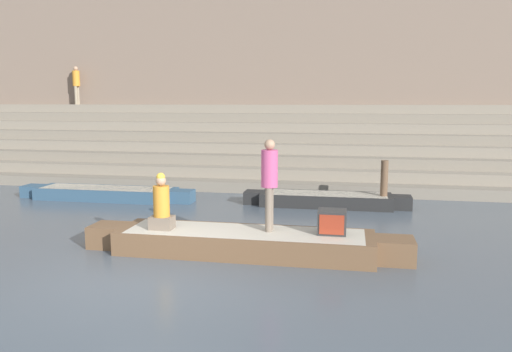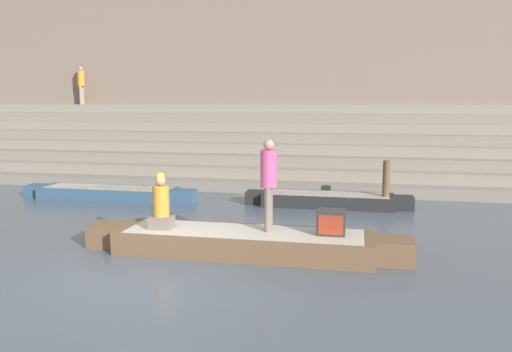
% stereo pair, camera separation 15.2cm
% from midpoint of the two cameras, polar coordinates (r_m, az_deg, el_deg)
% --- Properties ---
extents(ground_plane, '(120.00, 120.00, 0.00)m').
position_cam_midpoint_polar(ground_plane, '(8.72, -12.00, -11.30)').
color(ground_plane, '#4C5660').
extents(ghat_steps, '(36.00, 5.88, 2.78)m').
position_cam_midpoint_polar(ghat_steps, '(19.54, 1.60, 2.84)').
color(ghat_steps, gray).
rests_on(ghat_steps, ground).
extents(back_wall, '(34.20, 1.28, 7.67)m').
position_cam_midpoint_polar(back_wall, '(22.10, 2.85, 10.82)').
color(back_wall, '#7F6B5B').
rests_on(back_wall, ground).
extents(rowboat_main, '(6.34, 1.37, 0.45)m').
position_cam_midpoint_polar(rowboat_main, '(9.74, -0.97, -7.50)').
color(rowboat_main, brown).
rests_on(rowboat_main, ground).
extents(person_standing, '(0.32, 0.32, 1.77)m').
position_cam_midpoint_polar(person_standing, '(9.53, 1.91, -0.23)').
color(person_standing, '#756656').
rests_on(person_standing, rowboat_main).
extents(person_rowing, '(0.44, 0.35, 1.11)m').
position_cam_midpoint_polar(person_rowing, '(9.94, -10.37, -3.35)').
color(person_rowing, '#756656').
rests_on(person_rowing, rowboat_main).
extents(tv_set, '(0.54, 0.49, 0.45)m').
position_cam_midpoint_polar(tv_set, '(9.57, 9.05, -5.22)').
color(tv_set, '#2D2D2D').
rests_on(tv_set, rowboat_main).
extents(moored_boat_shore, '(5.44, 1.05, 0.36)m').
position_cam_midpoint_polar(moored_boat_shore, '(15.69, -16.19, -1.84)').
color(moored_boat_shore, '#33516B').
rests_on(moored_boat_shore, ground).
extents(moored_boat_distant, '(4.65, 1.05, 0.36)m').
position_cam_midpoint_polar(moored_boat_distant, '(14.19, 8.49, -2.67)').
color(moored_boat_distant, black).
rests_on(moored_boat_distant, ground).
extents(mooring_post, '(0.20, 0.20, 1.34)m').
position_cam_midpoint_polar(mooring_post, '(14.07, 14.94, -1.00)').
color(mooring_post, brown).
rests_on(mooring_post, ground).
extents(person_on_steps, '(0.32, 0.32, 1.69)m').
position_cam_midpoint_polar(person_on_steps, '(24.20, -19.18, 10.06)').
color(person_on_steps, gray).
rests_on(person_on_steps, ghat_steps).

